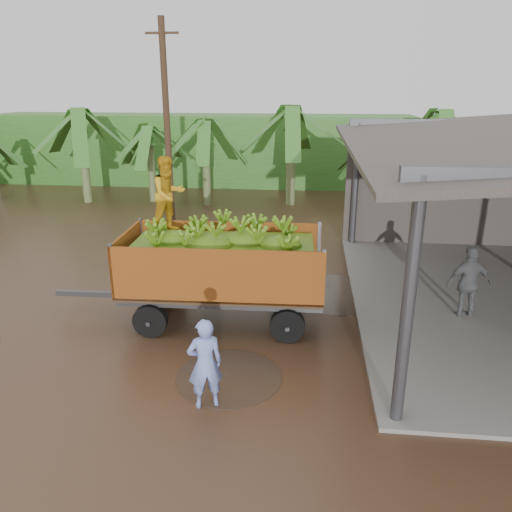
# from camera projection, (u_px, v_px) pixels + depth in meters

# --- Properties ---
(ground) EXTENTS (100.00, 100.00, 0.00)m
(ground) POSITION_uv_depth(u_px,v_px,m) (147.00, 309.00, 12.03)
(ground) COLOR black
(ground) RESTS_ON ground
(hedge_north) EXTENTS (22.00, 3.00, 3.60)m
(hedge_north) POSITION_uv_depth(u_px,v_px,m) (201.00, 149.00, 26.67)
(hedge_north) COLOR #2D661E
(hedge_north) RESTS_ON ground
(banana_trailer) EXTENTS (6.16, 2.26, 3.70)m
(banana_trailer) POSITION_uv_depth(u_px,v_px,m) (222.00, 264.00, 11.08)
(banana_trailer) COLOR #C9651C
(banana_trailer) RESTS_ON ground
(man_blue) EXTENTS (0.68, 0.56, 1.61)m
(man_blue) POSITION_uv_depth(u_px,v_px,m) (205.00, 364.00, 8.18)
(man_blue) COLOR #7D92E5
(man_blue) RESTS_ON ground
(man_grey) EXTENTS (1.09, 0.59, 1.76)m
(man_grey) POSITION_uv_depth(u_px,v_px,m) (469.00, 283.00, 11.26)
(man_grey) COLOR slate
(man_grey) RESTS_ON ground
(utility_pole) EXTENTS (1.20, 0.24, 7.39)m
(utility_pole) POSITION_uv_depth(u_px,v_px,m) (167.00, 123.00, 18.58)
(utility_pole) COLOR #47301E
(utility_pole) RESTS_ON ground
(banana_plants) EXTENTS (24.81, 20.90, 4.39)m
(banana_plants) POSITION_uv_depth(u_px,v_px,m) (97.00, 174.00, 18.76)
(banana_plants) COLOR #2D661E
(banana_plants) RESTS_ON ground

